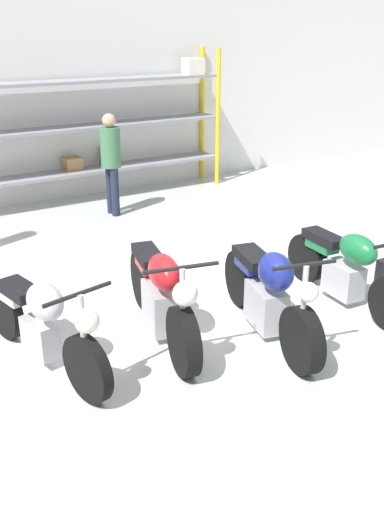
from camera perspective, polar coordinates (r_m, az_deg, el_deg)
ground_plane at (r=5.84m, az=2.07°, el=-7.64°), size 30.00×30.00×0.00m
back_wall at (r=10.17m, az=-15.72°, el=15.14°), size 30.00×0.08×3.60m
shelving_rack at (r=10.25m, az=-8.96°, el=12.86°), size 4.73×0.63×2.51m
motorcycle_silver at (r=5.26m, az=-14.76°, el=-6.43°), size 0.71×2.00×0.97m
motorcycle_red at (r=5.59m, az=-3.09°, el=-3.93°), size 0.76×2.03×1.02m
motorcycle_blue at (r=5.68m, az=7.66°, el=-3.78°), size 0.75×1.99×1.03m
motorcycle_green at (r=6.46m, az=15.46°, el=-1.21°), size 0.63×1.99×0.96m
person_browsing at (r=9.28m, az=-8.12°, el=9.82°), size 0.33×0.33×1.63m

